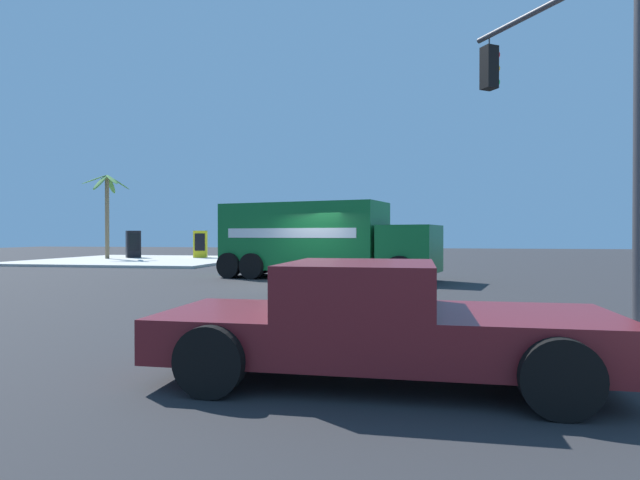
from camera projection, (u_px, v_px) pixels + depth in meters
name	position (u px, v px, depth m)	size (l,w,h in m)	color
ground_plane	(300.00, 285.00, 17.55)	(100.00, 100.00, 0.00)	#2B2B2D
sidewalk_corner_far	(142.00, 260.00, 33.15)	(12.57, 12.57, 0.14)	beige
delivery_truck	(319.00, 239.00, 20.02)	(4.57, 8.75, 2.94)	#146B2D
traffic_light_primary	(578.00, 96.00, 9.47)	(3.39, 2.29, 6.30)	#38383D
pickup_maroon	(377.00, 318.00, 6.08)	(2.28, 5.21, 1.38)	maroon
sedan_silver	(286.00, 255.00, 28.06)	(2.33, 4.44, 1.31)	#B7BABF
vending_machine_red	(200.00, 244.00, 35.58)	(0.99, 1.08, 1.85)	yellow
vending_machine_blue	(133.00, 244.00, 35.46)	(1.15, 1.17, 1.85)	black
palm_tree_far	(107.00, 202.00, 33.98)	(2.63, 2.75, 5.54)	#7A6647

